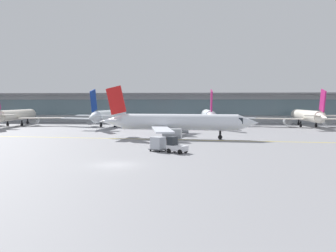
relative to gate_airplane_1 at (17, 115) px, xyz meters
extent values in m
plane|color=gray|center=(42.22, -58.41, -2.93)|extent=(400.00, 400.00, 0.00)
cube|color=yellow|center=(47.67, -33.38, -2.93)|extent=(109.51, 11.05, 0.01)
cube|color=#9EA3A8|center=(42.22, 22.38, 1.57)|extent=(201.80, 8.00, 9.00)
cube|color=slate|center=(42.22, 18.30, 2.02)|extent=(193.73, 0.16, 5.04)
cube|color=slate|center=(42.22, 20.88, 6.37)|extent=(209.87, 11.00, 0.60)
cylinder|color=silver|center=(-0.04, 0.38, 0.10)|extent=(4.94, 21.36, 2.94)
cone|color=silver|center=(-1.21, 12.67, 0.10)|extent=(3.12, 3.78, 2.79)
cube|color=black|center=(-0.99, 10.33, 0.46)|extent=(2.54, 2.85, 1.03)
cube|color=silver|center=(7.62, -0.63, -0.71)|extent=(12.28, 7.01, 0.24)
cylinder|color=#999EA3|center=(5.08, 0.43, -1.53)|extent=(2.10, 3.27, 1.82)
cube|color=silver|center=(3.23, -11.01, 0.54)|extent=(4.50, 2.48, 0.21)
cylinder|color=black|center=(-0.74, 7.75, -2.15)|extent=(0.38, 0.38, 1.56)
cylinder|color=black|center=(-0.74, 7.75, -2.54)|extent=(0.55, 0.82, 0.78)
cylinder|color=black|center=(-1.85, -1.53, -2.15)|extent=(0.38, 0.38, 1.56)
cylinder|color=black|center=(-1.85, -1.53, -2.54)|extent=(0.55, 0.82, 0.78)
cylinder|color=black|center=(2.11, -1.15, -2.15)|extent=(0.38, 0.38, 1.56)
cylinder|color=black|center=(2.11, -1.15, -2.54)|extent=(0.55, 0.82, 0.78)
cylinder|color=white|center=(27.39, -1.67, 0.10)|extent=(4.59, 21.34, 2.94)
cone|color=white|center=(28.36, 10.64, 0.10)|extent=(3.06, 3.74, 2.79)
cube|color=black|center=(28.18, 8.29, 0.46)|extent=(2.49, 2.82, 1.03)
cone|color=white|center=(26.38, -14.57, 0.10)|extent=(2.86, 4.89, 2.50)
cube|color=white|center=(19.76, -2.81, -0.71)|extent=(12.31, 6.84, 0.24)
cylinder|color=#999EA3|center=(22.27, -1.70, -1.53)|extent=(2.06, 3.25, 1.82)
cube|color=white|center=(34.76, -3.99, -0.71)|extent=(12.42, 5.13, 0.24)
cylinder|color=#999EA3|center=(32.45, -2.51, -1.53)|extent=(2.06, 3.25, 1.82)
cube|color=navy|center=(26.45, -13.63, 4.07)|extent=(0.62, 3.98, 5.54)
cube|color=white|center=(24.32, -13.12, 0.54)|extent=(4.47, 2.41, 0.21)
cube|color=white|center=(28.63, -13.46, 0.54)|extent=(4.47, 2.41, 0.21)
cylinder|color=black|center=(27.98, 5.71, -2.15)|extent=(0.38, 0.38, 1.56)
cylinder|color=black|center=(27.98, 5.71, -2.54)|extent=(0.54, 0.81, 0.78)
cylinder|color=black|center=(25.28, -3.24, -2.15)|extent=(0.38, 0.38, 1.56)
cylinder|color=black|center=(25.28, -3.24, -2.54)|extent=(0.54, 0.81, 0.78)
cylinder|color=black|center=(29.24, -3.56, -2.15)|extent=(0.38, 0.38, 1.56)
cylinder|color=black|center=(29.24, -3.56, -2.54)|extent=(0.54, 0.81, 0.78)
cylinder|color=white|center=(54.04, 3.10, 0.10)|extent=(3.61, 21.25, 2.94)
cone|color=white|center=(53.65, 15.44, 0.10)|extent=(2.90, 3.62, 2.79)
cube|color=black|center=(53.72, 13.09, 0.46)|extent=(2.38, 2.72, 1.03)
cone|color=white|center=(54.46, -9.84, 0.10)|extent=(2.65, 4.78, 2.50)
cube|color=white|center=(46.58, 1.13, -0.71)|extent=(12.42, 5.66, 0.24)
cylinder|color=#999EA3|center=(48.96, 2.50, -1.53)|extent=(1.91, 3.17, 1.82)
cube|color=white|center=(61.62, 1.61, -0.71)|extent=(12.37, 6.35, 0.24)
cylinder|color=#999EA3|center=(59.16, 2.83, -1.53)|extent=(1.91, 3.17, 1.82)
cube|color=#B21E66|center=(54.43, -8.89, 4.07)|extent=(0.44, 3.97, 5.54)
cube|color=white|center=(52.25, -8.62, 0.54)|extent=(4.39, 2.21, 0.21)
cube|color=white|center=(56.58, -8.48, 0.54)|extent=(4.39, 2.21, 0.21)
cylinder|color=black|center=(53.81, 10.50, -2.15)|extent=(0.38, 0.38, 1.56)
cylinder|color=black|center=(53.81, 10.50, -2.54)|extent=(0.50, 0.79, 0.78)
cylinder|color=black|center=(52.11, 1.30, -2.15)|extent=(0.38, 0.38, 1.56)
cylinder|color=black|center=(52.11, 1.30, -2.54)|extent=(0.50, 0.79, 0.78)
cylinder|color=black|center=(56.09, 1.43, -2.15)|extent=(0.38, 0.38, 1.56)
cylinder|color=black|center=(56.09, 1.43, -2.54)|extent=(0.50, 0.79, 0.78)
cylinder|color=silver|center=(80.48, 2.00, 0.10)|extent=(3.19, 21.21, 2.94)
cone|color=silver|center=(80.63, 14.35, 0.10)|extent=(2.84, 3.56, 2.79)
cube|color=black|center=(80.60, 12.00, 0.46)|extent=(2.32, 2.67, 1.03)
cone|color=silver|center=(80.33, -10.93, 0.10)|extent=(2.55, 4.73, 2.50)
cube|color=silver|center=(72.94, 0.36, -0.71)|extent=(12.39, 6.13, 0.24)
cylinder|color=#999EA3|center=(75.37, 1.63, -1.53)|extent=(1.85, 3.13, 1.82)
cylinder|color=#999EA3|center=(85.58, 1.51, -1.53)|extent=(1.85, 3.13, 1.82)
cube|color=#B21E66|center=(80.34, -9.99, 4.07)|extent=(0.36, 3.97, 5.54)
cube|color=silver|center=(78.18, -9.62, 0.54)|extent=(4.35, 2.13, 0.21)
cube|color=silver|center=(82.51, -9.67, 0.54)|extent=(4.35, 2.13, 0.21)
cylinder|color=black|center=(80.57, 9.41, -2.15)|extent=(0.38, 0.38, 1.56)
cylinder|color=black|center=(80.57, 9.41, -2.54)|extent=(0.48, 0.78, 0.78)
cylinder|color=black|center=(78.47, 0.30, -2.15)|extent=(0.38, 0.38, 1.56)
cylinder|color=black|center=(78.47, 0.30, -2.54)|extent=(0.48, 0.78, 0.78)
cylinder|color=black|center=(82.45, 0.25, -2.15)|extent=(0.38, 0.38, 1.56)
cylinder|color=black|center=(82.45, 0.25, -2.54)|extent=(0.48, 0.78, 0.78)
cylinder|color=silver|center=(47.67, -31.38, 0.08)|extent=(21.27, 4.97, 2.93)
cone|color=silver|center=(59.91, -32.58, 0.08)|extent=(3.77, 3.11, 2.78)
cube|color=black|center=(57.58, -32.35, 0.45)|extent=(2.85, 2.53, 1.03)
cone|color=silver|center=(34.84, -30.13, 0.08)|extent=(4.91, 2.93, 2.49)
cube|color=silver|center=(46.68, -23.75, -0.72)|extent=(7.01, 12.23, 0.24)
cylinder|color=#999EA3|center=(47.74, -26.28, -1.54)|extent=(3.26, 2.10, 1.81)
cube|color=silver|center=(45.23, -38.67, -0.72)|extent=(4.90, 12.36, 0.24)
cylinder|color=#999EA3|center=(46.75, -36.40, -1.54)|extent=(3.26, 2.10, 1.81)
cube|color=red|center=(35.78, -30.22, 4.05)|extent=(3.96, 0.69, 5.52)
cube|color=silver|center=(36.33, -28.11, 0.52)|extent=(2.48, 4.49, 0.21)
cube|color=silver|center=(35.91, -32.40, 0.52)|extent=(2.48, 4.49, 0.21)
cylinder|color=black|center=(55.02, -32.10, -2.16)|extent=(0.38, 0.38, 1.55)
cylinder|color=black|center=(55.02, -32.10, -2.54)|extent=(0.82, 0.55, 0.78)
cylinder|color=black|center=(46.15, -29.24, -2.16)|extent=(0.38, 0.38, 1.55)
cylinder|color=black|center=(46.15, -29.24, -2.54)|extent=(0.82, 0.55, 0.78)
cylinder|color=black|center=(45.76, -33.18, -2.16)|extent=(0.38, 0.38, 1.55)
cylinder|color=black|center=(45.76, -33.18, -2.54)|extent=(0.82, 0.55, 0.78)
cube|color=silver|center=(48.29, -49.35, -2.28)|extent=(2.95, 2.49, 0.70)
cube|color=#1E2328|center=(47.64, -48.98, -1.38)|extent=(1.39, 1.52, 1.10)
cylinder|color=black|center=(49.37, -49.15, -2.63)|extent=(0.63, 0.48, 0.60)
cylinder|color=black|center=(48.70, -50.37, -2.63)|extent=(0.63, 0.48, 0.60)
cylinder|color=black|center=(47.89, -48.32, -2.63)|extent=(0.63, 0.48, 0.60)
cylinder|color=black|center=(47.21, -49.55, -2.63)|extent=(0.63, 0.48, 0.60)
cube|color=#595B60|center=(45.60, -47.86, -2.65)|extent=(2.61, 2.42, 0.12)
cube|color=#B2B7C1|center=(45.60, -47.86, -1.79)|extent=(2.13, 2.09, 1.60)
cylinder|color=black|center=(46.60, -47.61, -2.82)|extent=(0.24, 0.19, 0.22)
cylinder|color=black|center=(45.92, -48.83, -2.82)|extent=(0.24, 0.19, 0.22)
cylinder|color=black|center=(45.28, -46.88, -2.82)|extent=(0.24, 0.19, 0.22)
cylinder|color=black|center=(44.60, -48.10, -2.82)|extent=(0.24, 0.19, 0.22)
camera|label=1|loc=(50.73, -94.00, 3.68)|focal=36.98mm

